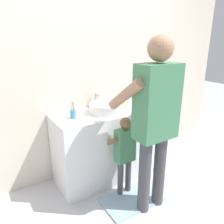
% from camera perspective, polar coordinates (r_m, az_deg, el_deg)
% --- Properties ---
extents(ground_plane, '(14.00, 14.00, 0.00)m').
position_cam_1_polar(ground_plane, '(2.75, 1.76, -19.07)').
color(ground_plane, silver).
extents(back_wall, '(4.40, 0.08, 2.70)m').
position_cam_1_polar(back_wall, '(2.73, -5.35, 11.60)').
color(back_wall, beige).
rests_on(back_wall, ground).
extents(vanity_cabinet, '(1.23, 0.54, 0.86)m').
position_cam_1_polar(vanity_cabinet, '(2.73, -1.69, -8.57)').
color(vanity_cabinet, white).
rests_on(vanity_cabinet, ground).
extents(sink_basin, '(0.39, 0.39, 0.11)m').
position_cam_1_polar(sink_basin, '(2.53, -1.56, 1.18)').
color(sink_basin, white).
rests_on(sink_basin, vanity_cabinet).
extents(faucet, '(0.18, 0.14, 0.18)m').
position_cam_1_polar(faucet, '(2.72, -4.08, 2.91)').
color(faucet, '#B7BABF').
rests_on(faucet, vanity_cabinet).
extents(toothbrush_cup, '(0.07, 0.07, 0.21)m').
position_cam_1_polar(toothbrush_cup, '(2.38, -10.10, -0.33)').
color(toothbrush_cup, '#4C8EB2').
rests_on(toothbrush_cup, vanity_cabinet).
extents(soap_bottle, '(0.06, 0.06, 0.17)m').
position_cam_1_polar(soap_bottle, '(2.73, 2.84, 2.69)').
color(soap_bottle, gold).
rests_on(soap_bottle, vanity_cabinet).
extents(bath_mat, '(0.64, 0.40, 0.02)m').
position_cam_1_polar(bath_mat, '(2.58, 5.07, -21.70)').
color(bath_mat, '#99B7CC').
rests_on(bath_mat, ground).
extents(child_toddler, '(0.28, 0.28, 0.92)m').
position_cam_1_polar(child_toddler, '(2.38, 3.26, -9.79)').
color(child_toddler, '#47474C').
rests_on(child_toddler, ground).
extents(adult_parent, '(0.53, 0.56, 1.71)m').
position_cam_1_polar(adult_parent, '(2.04, 11.10, -0.27)').
color(adult_parent, '#47474C').
rests_on(adult_parent, ground).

